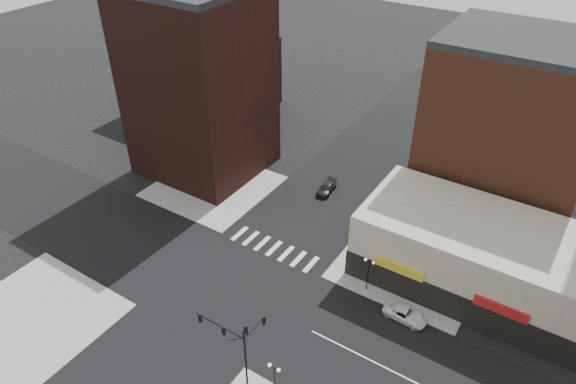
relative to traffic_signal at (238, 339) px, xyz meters
The scene contains 15 objects.
ground 11.76m from the traffic_signal, 132.74° to the left, with size 240.00×240.00×0.00m, color black.
road_ew 11.76m from the traffic_signal, 132.74° to the left, with size 200.00×14.00×0.02m, color black.
road_ns 11.76m from the traffic_signal, 132.74° to the left, with size 14.00×200.00×0.02m, color black.
sidewalk_nw 31.55m from the traffic_signal, 134.23° to the left, with size 15.00×15.00×0.12m, color gray.
sidewalk_ne 23.99m from the traffic_signal, 71.98° to the left, with size 15.00×15.00×0.12m, color gray.
sidewalk_sw 23.26m from the traffic_signal, 162.94° to the right, with size 15.00×15.00×0.12m, color gray.
building_nw 37.93m from the traffic_signal, 134.90° to the left, with size 16.00×15.00×25.00m, color #321610.
building_nw_low 57.36m from the traffic_signal, 133.17° to the left, with size 20.00×18.00×12.00m, color #321610.
building_ne_midrise 39.60m from the traffic_signal, 72.51° to the left, with size 18.00×15.00×22.00m, color brown.
building_ne_row 26.71m from the traffic_signal, 58.92° to the left, with size 24.20×12.20×8.00m.
traffic_signal is the anchor object (origin of this frame).
street_lamp_se_a 4.12m from the traffic_signal, ahead, with size 1.22×0.32×4.16m.
street_lamp_ne 16.62m from the traffic_signal, 73.25° to the left, with size 1.22×0.32×4.16m.
white_suv 17.88m from the traffic_signal, 55.71° to the left, with size 2.04×4.42×1.23m, color white.
dark_sedan_north 31.08m from the traffic_signal, 104.97° to the left, with size 1.72×4.22×1.23m, color black.
Camera 1 is at (26.34, -29.60, 39.82)m, focal length 32.00 mm.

